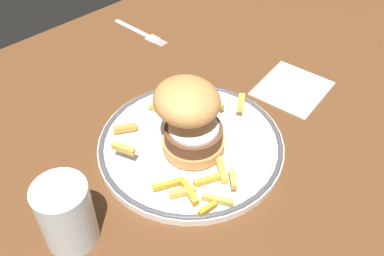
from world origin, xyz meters
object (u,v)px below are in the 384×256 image
(dinner_plate, at_px, (192,145))
(water_glass, at_px, (67,216))
(napkin, at_px, (292,88))
(burger, at_px, (190,117))
(fork, at_px, (141,32))

(dinner_plate, distance_m, water_glass, 0.22)
(dinner_plate, xyz_separation_m, napkin, (0.23, -0.01, -0.01))
(burger, bearing_deg, fork, 65.39)
(water_glass, bearing_deg, napkin, 0.25)
(water_glass, bearing_deg, dinner_plate, 3.13)
(burger, height_order, fork, burger)
(dinner_plate, height_order, fork, dinner_plate)
(fork, relative_size, napkin, 1.18)
(dinner_plate, relative_size, water_glass, 2.95)
(burger, relative_size, fork, 0.95)
(fork, bearing_deg, dinner_plate, -113.84)
(dinner_plate, bearing_deg, fork, 66.16)
(water_glass, relative_size, fork, 0.68)
(water_glass, bearing_deg, burger, 2.43)
(burger, height_order, napkin, burger)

